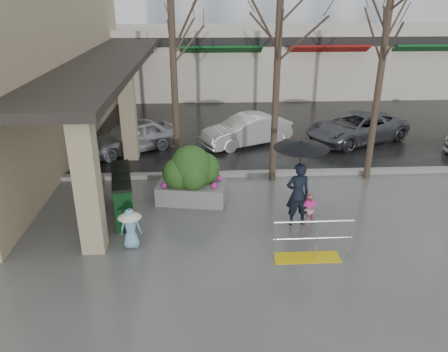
{
  "coord_description": "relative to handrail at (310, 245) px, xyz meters",
  "views": [
    {
      "loc": [
        -1.2,
        -10.05,
        5.95
      ],
      "look_at": [
        -0.6,
        0.94,
        1.3
      ],
      "focal_mm": 35.0,
      "sensor_mm": 36.0,
      "label": 1
    }
  ],
  "objects": [
    {
      "name": "news_boxes",
      "position": [
        -4.83,
        2.54,
        0.26
      ],
      "size": [
        0.91,
        2.32,
        1.26
      ],
      "rotation": [
        0.0,
        0.0,
        0.18
      ],
      "color": "#0C3715",
      "rests_on": "ground"
    },
    {
      "name": "tree_midwest",
      "position": [
        -0.16,
        4.8,
        4.86
      ],
      "size": [
        3.2,
        3.2,
        7.0
      ],
      "color": "#382B21",
      "rests_on": "ground"
    },
    {
      "name": "ground",
      "position": [
        -1.36,
        1.2,
        -0.38
      ],
      "size": [
        120.0,
        120.0,
        0.0
      ],
      "primitive_type": "plane",
      "color": "#51514F",
      "rests_on": "ground"
    },
    {
      "name": "handrail",
      "position": [
        0.0,
        0.0,
        0.0
      ],
      "size": [
        1.9,
        0.5,
        1.03
      ],
      "color": "yellow",
      "rests_on": "ground"
    },
    {
      "name": "pillar_front",
      "position": [
        -5.26,
        0.7,
        1.37
      ],
      "size": [
        0.55,
        0.55,
        3.5
      ],
      "primitive_type": "cube",
      "color": "tan",
      "rests_on": "ground"
    },
    {
      "name": "pillar_back",
      "position": [
        -5.26,
        7.2,
        1.37
      ],
      "size": [
        0.55,
        0.55,
        3.5
      ],
      "primitive_type": "cube",
      "color": "tan",
      "rests_on": "ground"
    },
    {
      "name": "car_b",
      "position": [
        -0.67,
        8.58,
        0.25
      ],
      "size": [
        4.03,
        2.85,
        1.26
      ],
      "primitive_type": "imported",
      "rotation": [
        0.0,
        0.0,
        -1.13
      ],
      "color": "white",
      "rests_on": "ground"
    },
    {
      "name": "tree_west",
      "position": [
        -3.36,
        4.8,
        4.71
      ],
      "size": [
        3.2,
        3.2,
        6.8
      ],
      "color": "#382B21",
      "rests_on": "ground"
    },
    {
      "name": "tree_mideast",
      "position": [
        3.14,
        4.8,
        4.48
      ],
      "size": [
        3.2,
        3.2,
        6.5
      ],
      "color": "#382B21",
      "rests_on": "ground"
    },
    {
      "name": "storefront_row",
      "position": [
        0.64,
        19.17,
        1.64
      ],
      "size": [
        34.0,
        6.74,
        4.0
      ],
      "color": "beige",
      "rests_on": "ground"
    },
    {
      "name": "child_pink",
      "position": [
        0.33,
        1.69,
        0.13
      ],
      "size": [
        0.55,
        0.51,
        0.89
      ],
      "rotation": [
        0.0,
        0.0,
        3.68
      ],
      "color": "pink",
      "rests_on": "ground"
    },
    {
      "name": "curb",
      "position": [
        -1.36,
        5.2,
        -0.3
      ],
      "size": [
        120.0,
        0.3,
        0.15
      ],
      "primitive_type": "cube",
      "color": "gray",
      "rests_on": "ground"
    },
    {
      "name": "woman",
      "position": [
        0.02,
        1.7,
        1.14
      ],
      "size": [
        1.47,
        1.47,
        2.45
      ],
      "rotation": [
        0.0,
        0.0,
        3.26
      ],
      "color": "black",
      "rests_on": "ground"
    },
    {
      "name": "canopy_slab",
      "position": [
        -6.16,
        9.2,
        3.25
      ],
      "size": [
        2.8,
        18.0,
        0.25
      ],
      "primitive_type": "cube",
      "color": "#2D2823",
      "rests_on": "pillar_front"
    },
    {
      "name": "car_c",
      "position": [
        4.09,
        8.78,
        0.25
      ],
      "size": [
        4.99,
        3.79,
        1.26
      ],
      "primitive_type": "imported",
      "rotation": [
        0.0,
        0.0,
        -1.14
      ],
      "color": "#515358",
      "rests_on": "ground"
    },
    {
      "name": "planter",
      "position": [
        -2.88,
        3.29,
        0.48
      ],
      "size": [
        2.2,
        1.36,
        1.8
      ],
      "rotation": [
        0.0,
        0.0,
        -0.17
      ],
      "color": "gray",
      "rests_on": "ground"
    },
    {
      "name": "street_asphalt",
      "position": [
        -1.36,
        23.2,
        -0.37
      ],
      "size": [
        120.0,
        36.0,
        0.01
      ],
      "primitive_type": "cube",
      "color": "black",
      "rests_on": "ground"
    },
    {
      "name": "child_blue",
      "position": [
        -4.36,
        0.74,
        0.26
      ],
      "size": [
        0.59,
        0.59,
        1.07
      ],
      "rotation": [
        0.0,
        0.0,
        3.17
      ],
      "color": "#77AED4",
      "rests_on": "ground"
    },
    {
      "name": "car_a",
      "position": [
        -5.35,
        8.0,
        0.25
      ],
      "size": [
        3.92,
        3.25,
        1.26
      ],
      "primitive_type": "imported",
      "rotation": [
        0.0,
        0.0,
        -1.0
      ],
      "color": "silver",
      "rests_on": "ground"
    }
  ]
}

